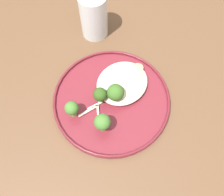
{
  "coord_description": "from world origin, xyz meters",
  "views": [
    {
      "loc": [
        0.18,
        0.19,
        1.29
      ],
      "look_at": [
        0.01,
        0.0,
        0.76
      ],
      "focal_mm": 38.37,
      "sensor_mm": 36.0,
      "label": 1
    }
  ],
  "objects_px": {
    "dinner_plate": "(112,100)",
    "broccoli_floret_center_pile": "(72,109)",
    "seared_scallop_tiny_bay": "(128,80)",
    "broccoli_floret_beside_noodles": "(100,95)",
    "seared_scallop_tilted_round": "(116,97)",
    "seared_scallop_on_noodles": "(138,69)",
    "seared_scallop_left_edge": "(109,75)",
    "seared_scallop_front_small": "(114,89)",
    "broccoli_floret_small_sprig": "(115,93)",
    "water_glass": "(94,18)",
    "seared_scallop_right_edge": "(127,72)",
    "broccoli_floret_front_edge": "(102,122)",
    "seared_scallop_half_hidden": "(136,76)"
  },
  "relations": [
    {
      "from": "seared_scallop_left_edge",
      "to": "seared_scallop_tilted_round",
      "type": "bearing_deg",
      "value": 61.88
    },
    {
      "from": "seared_scallop_right_edge",
      "to": "water_glass",
      "type": "xyz_separation_m",
      "value": [
        -0.04,
        -0.17,
        0.04
      ]
    },
    {
      "from": "seared_scallop_front_small",
      "to": "seared_scallop_on_noodles",
      "type": "height_order",
      "value": "same"
    },
    {
      "from": "seared_scallop_tiny_bay",
      "to": "broccoli_floret_beside_noodles",
      "type": "relative_size",
      "value": 0.63
    },
    {
      "from": "broccoli_floret_small_sprig",
      "to": "broccoli_floret_center_pile",
      "type": "xyz_separation_m",
      "value": [
        0.1,
        -0.04,
        -0.01
      ]
    },
    {
      "from": "seared_scallop_half_hidden",
      "to": "broccoli_floret_beside_noodles",
      "type": "distance_m",
      "value": 0.11
    },
    {
      "from": "broccoli_floret_center_pile",
      "to": "seared_scallop_right_edge",
      "type": "bearing_deg",
      "value": 178.64
    },
    {
      "from": "seared_scallop_front_small",
      "to": "seared_scallop_half_hidden",
      "type": "height_order",
      "value": "seared_scallop_half_hidden"
    },
    {
      "from": "seared_scallop_left_edge",
      "to": "seared_scallop_tilted_round",
      "type": "xyz_separation_m",
      "value": [
        0.03,
        0.06,
        0.0
      ]
    },
    {
      "from": "dinner_plate",
      "to": "seared_scallop_left_edge",
      "type": "bearing_deg",
      "value": -126.77
    },
    {
      "from": "dinner_plate",
      "to": "broccoli_floret_center_pile",
      "type": "bearing_deg",
      "value": -19.6
    },
    {
      "from": "broccoli_floret_beside_noodles",
      "to": "broccoli_floret_center_pile",
      "type": "relative_size",
      "value": 0.95
    },
    {
      "from": "seared_scallop_left_edge",
      "to": "broccoli_floret_center_pile",
      "type": "xyz_separation_m",
      "value": [
        0.13,
        0.02,
        0.02
      ]
    },
    {
      "from": "seared_scallop_on_noodles",
      "to": "broccoli_floret_small_sprig",
      "type": "distance_m",
      "value": 0.11
    },
    {
      "from": "seared_scallop_tiny_bay",
      "to": "broccoli_floret_beside_noodles",
      "type": "xyz_separation_m",
      "value": [
        0.09,
        -0.01,
        0.02
      ]
    },
    {
      "from": "seared_scallop_tiny_bay",
      "to": "seared_scallop_right_edge",
      "type": "bearing_deg",
      "value": -124.51
    },
    {
      "from": "dinner_plate",
      "to": "broccoli_floret_front_edge",
      "type": "distance_m",
      "value": 0.09
    },
    {
      "from": "seared_scallop_tiny_bay",
      "to": "broccoli_floret_center_pile",
      "type": "distance_m",
      "value": 0.16
    },
    {
      "from": "broccoli_floret_center_pile",
      "to": "dinner_plate",
      "type": "bearing_deg",
      "value": 160.4
    },
    {
      "from": "seared_scallop_tiny_bay",
      "to": "water_glass",
      "type": "xyz_separation_m",
      "value": [
        -0.05,
        -0.19,
        0.04
      ]
    },
    {
      "from": "seared_scallop_tiny_bay",
      "to": "seared_scallop_on_noodles",
      "type": "bearing_deg",
      "value": -171.88
    },
    {
      "from": "seared_scallop_tilted_round",
      "to": "broccoli_floret_center_pile",
      "type": "xyz_separation_m",
      "value": [
        0.1,
        -0.04,
        0.02
      ]
    },
    {
      "from": "water_glass",
      "to": "broccoli_floret_small_sprig",
      "type": "bearing_deg",
      "value": 61.21
    },
    {
      "from": "seared_scallop_on_noodles",
      "to": "broccoli_floret_beside_noodles",
      "type": "height_order",
      "value": "broccoli_floret_beside_noodles"
    },
    {
      "from": "seared_scallop_on_noodles",
      "to": "seared_scallop_tilted_round",
      "type": "xyz_separation_m",
      "value": [
        0.1,
        0.02,
        -0.0
      ]
    },
    {
      "from": "water_glass",
      "to": "seared_scallop_right_edge",
      "type": "bearing_deg",
      "value": 77.35
    },
    {
      "from": "seared_scallop_tiny_bay",
      "to": "seared_scallop_on_noodles",
      "type": "xyz_separation_m",
      "value": [
        -0.04,
        -0.01,
        0.0
      ]
    },
    {
      "from": "dinner_plate",
      "to": "water_glass",
      "type": "relative_size",
      "value": 2.25
    },
    {
      "from": "seared_scallop_left_edge",
      "to": "seared_scallop_on_noodles",
      "type": "relative_size",
      "value": 1.09
    },
    {
      "from": "broccoli_floret_beside_noodles",
      "to": "broccoli_floret_front_edge",
      "type": "xyz_separation_m",
      "value": [
        0.04,
        0.06,
        0.01
      ]
    },
    {
      "from": "seared_scallop_right_edge",
      "to": "broccoli_floret_front_edge",
      "type": "bearing_deg",
      "value": 25.8
    },
    {
      "from": "seared_scallop_front_small",
      "to": "broccoli_floret_center_pile",
      "type": "xyz_separation_m",
      "value": [
        0.11,
        -0.02,
        0.02
      ]
    },
    {
      "from": "broccoli_floret_small_sprig",
      "to": "water_glass",
      "type": "relative_size",
      "value": 0.48
    },
    {
      "from": "broccoli_floret_front_edge",
      "to": "water_glass",
      "type": "height_order",
      "value": "water_glass"
    },
    {
      "from": "broccoli_floret_center_pile",
      "to": "water_glass",
      "type": "xyz_separation_m",
      "value": [
        -0.21,
        -0.17,
        0.01
      ]
    },
    {
      "from": "seared_scallop_front_small",
      "to": "broccoli_floret_small_sprig",
      "type": "relative_size",
      "value": 0.46
    },
    {
      "from": "broccoli_floret_center_pile",
      "to": "water_glass",
      "type": "relative_size",
      "value": 0.42
    },
    {
      "from": "seared_scallop_left_edge",
      "to": "broccoli_floret_center_pile",
      "type": "bearing_deg",
      "value": 7.77
    },
    {
      "from": "broccoli_floret_beside_noodles",
      "to": "broccoli_floret_front_edge",
      "type": "bearing_deg",
      "value": 52.95
    },
    {
      "from": "broccoli_floret_center_pile",
      "to": "seared_scallop_left_edge",
      "type": "bearing_deg",
      "value": -172.23
    },
    {
      "from": "seared_scallop_tilted_round",
      "to": "seared_scallop_half_hidden",
      "type": "distance_m",
      "value": 0.08
    },
    {
      "from": "seared_scallop_front_small",
      "to": "broccoli_floret_center_pile",
      "type": "height_order",
      "value": "broccoli_floret_center_pile"
    },
    {
      "from": "dinner_plate",
      "to": "seared_scallop_tiny_bay",
      "type": "distance_m",
      "value": 0.07
    },
    {
      "from": "seared_scallop_left_edge",
      "to": "water_glass",
      "type": "height_order",
      "value": "water_glass"
    },
    {
      "from": "broccoli_floret_small_sprig",
      "to": "seared_scallop_tiny_bay",
      "type": "bearing_deg",
      "value": -165.62
    },
    {
      "from": "seared_scallop_tilted_round",
      "to": "water_glass",
      "type": "height_order",
      "value": "water_glass"
    },
    {
      "from": "broccoli_floret_small_sprig",
      "to": "water_glass",
      "type": "bearing_deg",
      "value": -118.79
    },
    {
      "from": "seared_scallop_tilted_round",
      "to": "broccoli_floret_front_edge",
      "type": "bearing_deg",
      "value": 24.98
    },
    {
      "from": "broccoli_floret_small_sprig",
      "to": "seared_scallop_tilted_round",
      "type": "bearing_deg",
      "value": 179.18
    },
    {
      "from": "seared_scallop_on_noodles",
      "to": "broccoli_floret_front_edge",
      "type": "height_order",
      "value": "broccoli_floret_front_edge"
    }
  ]
}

